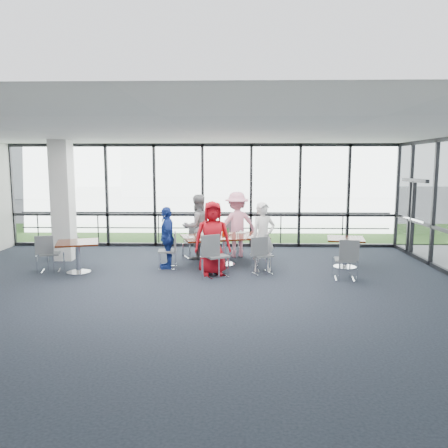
{
  "coord_description": "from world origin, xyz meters",
  "views": [
    {
      "loc": [
        1.0,
        -8.52,
        2.54
      ],
      "look_at": [
        0.73,
        2.14,
        1.1
      ],
      "focal_mm": 35.0,
      "sensor_mm": 36.0,
      "label": 1
    }
  ],
  "objects_px": {
    "structural_column": "(63,201)",
    "diner_near_left": "(213,238)",
    "side_table_right": "(346,243)",
    "diner_near_right": "(263,237)",
    "diner_far_right": "(237,224)",
    "main_table": "(224,240)",
    "chair_main_fl": "(193,242)",
    "diner_far_left": "(197,227)",
    "chair_main_fr": "(232,239)",
    "chair_spare_r": "(345,260)",
    "chair_main_nl": "(216,256)",
    "chair_main_nr": "(262,255)",
    "chair_main_end": "(167,251)",
    "chair_spare_la": "(50,254)",
    "chair_spare_lb": "(67,238)",
    "side_table_left": "(78,246)",
    "diner_end": "(167,238)"
  },
  "relations": [
    {
      "from": "side_table_left",
      "to": "chair_main_nr",
      "type": "xyz_separation_m",
      "value": [
        4.35,
        0.03,
        -0.2
      ]
    },
    {
      "from": "main_table",
      "to": "side_table_right",
      "type": "distance_m",
      "value": 3.03
    },
    {
      "from": "diner_end",
      "to": "chair_main_fr",
      "type": "height_order",
      "value": "diner_end"
    },
    {
      "from": "chair_main_fl",
      "to": "diner_near_left",
      "type": "bearing_deg",
      "value": 86.81
    },
    {
      "from": "side_table_left",
      "to": "diner_far_left",
      "type": "distance_m",
      "value": 3.18
    },
    {
      "from": "chair_spare_r",
      "to": "chair_main_nr",
      "type": "bearing_deg",
      "value": 174.18
    },
    {
      "from": "chair_main_fl",
      "to": "structural_column",
      "type": "bearing_deg",
      "value": -16.68
    },
    {
      "from": "chair_main_fr",
      "to": "chair_spare_r",
      "type": "height_order",
      "value": "chair_main_fr"
    },
    {
      "from": "main_table",
      "to": "diner_near_right",
      "type": "distance_m",
      "value": 1.16
    },
    {
      "from": "diner_far_left",
      "to": "diner_far_right",
      "type": "distance_m",
      "value": 1.11
    },
    {
      "from": "chair_main_nl",
      "to": "chair_spare_lb",
      "type": "height_order",
      "value": "chair_main_nl"
    },
    {
      "from": "structural_column",
      "to": "diner_end",
      "type": "relative_size",
      "value": 2.08
    },
    {
      "from": "side_table_right",
      "to": "chair_main_fr",
      "type": "bearing_deg",
      "value": 154.5
    },
    {
      "from": "diner_far_right",
      "to": "chair_main_nl",
      "type": "relative_size",
      "value": 1.85
    },
    {
      "from": "side_table_right",
      "to": "chair_spare_lb",
      "type": "relative_size",
      "value": 1.06
    },
    {
      "from": "side_table_right",
      "to": "diner_near_left",
      "type": "bearing_deg",
      "value": -166.8
    },
    {
      "from": "chair_main_nl",
      "to": "chair_main_fr",
      "type": "height_order",
      "value": "chair_main_nl"
    },
    {
      "from": "diner_near_right",
      "to": "chair_main_nl",
      "type": "bearing_deg",
      "value": -176.44
    },
    {
      "from": "chair_main_fr",
      "to": "main_table",
      "type": "bearing_deg",
      "value": 74.55
    },
    {
      "from": "diner_near_left",
      "to": "diner_near_right",
      "type": "distance_m",
      "value": 1.25
    },
    {
      "from": "chair_main_fr",
      "to": "diner_near_right",
      "type": "bearing_deg",
      "value": 107.25
    },
    {
      "from": "structural_column",
      "to": "chair_spare_r",
      "type": "xyz_separation_m",
      "value": [
        7.06,
        -1.94,
        -1.15
      ]
    },
    {
      "from": "structural_column",
      "to": "diner_far_right",
      "type": "xyz_separation_m",
      "value": [
        4.66,
        0.48,
        -0.69
      ]
    },
    {
      "from": "chair_main_nr",
      "to": "chair_main_end",
      "type": "distance_m",
      "value": 2.34
    },
    {
      "from": "main_table",
      "to": "side_table_right",
      "type": "xyz_separation_m",
      "value": [
        3.02,
        -0.23,
        -0.0
      ]
    },
    {
      "from": "diner_near_right",
      "to": "diner_near_left",
      "type": "bearing_deg",
      "value": 172.65
    },
    {
      "from": "side_table_left",
      "to": "diner_near_right",
      "type": "height_order",
      "value": "diner_near_right"
    },
    {
      "from": "chair_main_nr",
      "to": "chair_spare_la",
      "type": "height_order",
      "value": "chair_main_nr"
    },
    {
      "from": "diner_far_left",
      "to": "structural_column",
      "type": "bearing_deg",
      "value": -28.35
    },
    {
      "from": "diner_end",
      "to": "chair_main_fr",
      "type": "xyz_separation_m",
      "value": [
        1.58,
        1.54,
        -0.28
      ]
    },
    {
      "from": "structural_column",
      "to": "main_table",
      "type": "relative_size",
      "value": 1.37
    },
    {
      "from": "diner_near_right",
      "to": "chair_spare_lb",
      "type": "bearing_deg",
      "value": 137.75
    },
    {
      "from": "chair_main_fl",
      "to": "chair_main_fr",
      "type": "distance_m",
      "value": 1.1
    },
    {
      "from": "chair_main_end",
      "to": "chair_spare_la",
      "type": "bearing_deg",
      "value": -88.18
    },
    {
      "from": "diner_far_left",
      "to": "chair_main_nr",
      "type": "relative_size",
      "value": 2.0
    },
    {
      "from": "chair_main_nr",
      "to": "chair_spare_lb",
      "type": "relative_size",
      "value": 0.91
    },
    {
      "from": "structural_column",
      "to": "chair_main_nl",
      "type": "distance_m",
      "value": 4.67
    },
    {
      "from": "chair_spare_r",
      "to": "chair_main_fr",
      "type": "bearing_deg",
      "value": 144.56
    },
    {
      "from": "diner_near_left",
      "to": "chair_main_end",
      "type": "relative_size",
      "value": 1.94
    },
    {
      "from": "chair_main_nr",
      "to": "chair_spare_r",
      "type": "bearing_deg",
      "value": -35.74
    },
    {
      "from": "chair_main_fr",
      "to": "chair_main_end",
      "type": "xyz_separation_m",
      "value": [
        -1.57,
        -1.57,
        -0.04
      ]
    },
    {
      "from": "structural_column",
      "to": "chair_main_fl",
      "type": "bearing_deg",
      "value": 5.35
    },
    {
      "from": "diner_end",
      "to": "chair_main_nl",
      "type": "relative_size",
      "value": 1.57
    },
    {
      "from": "diner_near_right",
      "to": "diner_far_right",
      "type": "distance_m",
      "value": 1.79
    },
    {
      "from": "diner_near_left",
      "to": "chair_main_nl",
      "type": "distance_m",
      "value": 0.44
    },
    {
      "from": "side_table_left",
      "to": "diner_near_right",
      "type": "bearing_deg",
      "value": 3.83
    },
    {
      "from": "diner_near_left",
      "to": "diner_near_right",
      "type": "bearing_deg",
      "value": 8.15
    },
    {
      "from": "diner_end",
      "to": "chair_main_nr",
      "type": "distance_m",
      "value": 2.38
    },
    {
      "from": "structural_column",
      "to": "diner_near_left",
      "type": "height_order",
      "value": "structural_column"
    },
    {
      "from": "diner_near_left",
      "to": "chair_spare_lb",
      "type": "xyz_separation_m",
      "value": [
        -4.27,
        2.16,
        -0.38
      ]
    }
  ]
}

